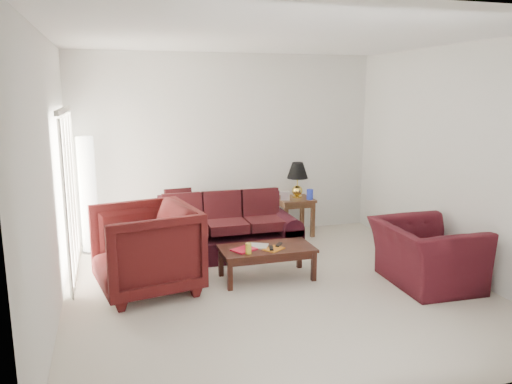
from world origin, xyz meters
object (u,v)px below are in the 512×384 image
armchair_left (146,249)px  end_table (294,216)px  coffee_table (267,263)px  floor_lamp (88,195)px  sofa (225,227)px  armchair_right (426,254)px

armchair_left → end_table: bearing=113.7°
armchair_left → coffee_table: 1.56m
armchair_left → floor_lamp: bearing=-169.6°
end_table → coffee_table: end_table is taller
end_table → armchair_left: size_ratio=0.54×
sofa → armchair_left: 1.58m
floor_lamp → armchair_left: floor_lamp is taller
sofa → coffee_table: 1.10m
sofa → armchair_right: 2.80m
end_table → coffee_table: (-1.07, -1.81, -0.10)m
sofa → coffee_table: (0.31, -1.03, -0.23)m
end_table → armchair_right: size_ratio=0.52×
end_table → coffee_table: 2.10m
floor_lamp → coffee_table: floor_lamp is taller
armchair_right → sofa: bearing=52.4°
floor_lamp → coffee_table: size_ratio=1.47×
sofa → armchair_left: armchair_left is taller
coffee_table → end_table: bearing=78.7°
armchair_left → armchair_right: 3.47m
sofa → armchair_right: size_ratio=1.78×
floor_lamp → sofa: bearing=-22.2°
sofa → armchair_left: size_ratio=1.85×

